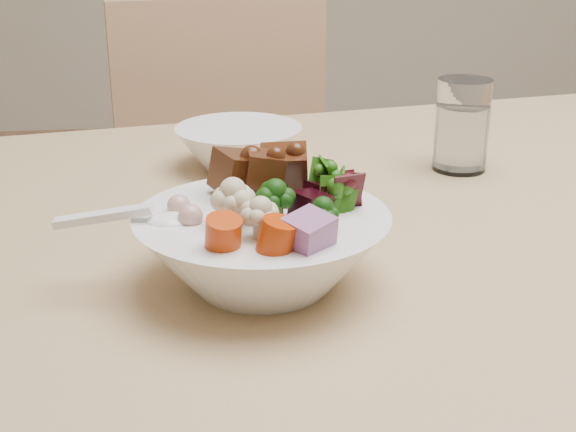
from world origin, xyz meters
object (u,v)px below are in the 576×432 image
at_px(water_glass, 462,129).
at_px(side_bowl, 239,148).
at_px(chair_far, 236,218).
at_px(food_bowl, 264,244).
at_px(dining_table, 544,254).

distance_m(water_glass, side_bowl, 0.27).
bearing_deg(side_bowl, water_glass, -7.88).
relative_size(chair_far, food_bowl, 4.04).
xyz_separation_m(food_bowl, water_glass, (0.26, 0.29, 0.01)).
bearing_deg(dining_table, water_glass, 116.99).
height_order(dining_table, water_glass, water_glass).
xyz_separation_m(dining_table, chair_far, (-0.33, 0.56, -0.16)).
bearing_deg(food_bowl, dining_table, 29.28).
bearing_deg(water_glass, chair_far, 118.80).
relative_size(chair_far, water_glass, 7.81).
height_order(chair_far, food_bowl, chair_far).
bearing_deg(side_bowl, chair_far, 88.21).
height_order(dining_table, side_bowl, side_bowl).
height_order(dining_table, food_bowl, food_bowl).
distance_m(dining_table, chair_far, 0.67).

